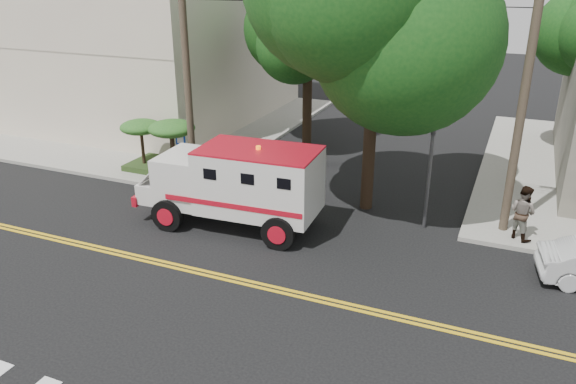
% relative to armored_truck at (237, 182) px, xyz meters
% --- Properties ---
extents(ground, '(100.00, 100.00, 0.00)m').
position_rel_armored_truck_xyz_m(ground, '(2.12, -3.25, -1.62)').
color(ground, black).
rests_on(ground, ground).
extents(sidewalk_nw, '(17.00, 17.00, 0.15)m').
position_rel_armored_truck_xyz_m(sidewalk_nw, '(-11.38, 10.25, -1.54)').
color(sidewalk_nw, gray).
rests_on(sidewalk_nw, ground).
extents(building_left, '(16.00, 14.00, 10.00)m').
position_rel_armored_truck_xyz_m(building_left, '(-13.38, 11.75, 3.53)').
color(building_left, beige).
rests_on(building_left, sidewalk_nw).
extents(utility_pole_left, '(0.28, 0.28, 9.00)m').
position_rel_armored_truck_xyz_m(utility_pole_left, '(-3.48, 2.75, 2.88)').
color(utility_pole_left, '#382D23').
rests_on(utility_pole_left, ground).
extents(utility_pole_right, '(0.28, 0.28, 9.00)m').
position_rel_armored_truck_xyz_m(utility_pole_right, '(8.42, 2.95, 2.88)').
color(utility_pole_right, '#382D23').
rests_on(utility_pole_right, ground).
extents(tree_main, '(6.08, 5.70, 9.85)m').
position_rel_armored_truck_xyz_m(tree_main, '(4.06, 2.96, 5.58)').
color(tree_main, black).
rests_on(tree_main, ground).
extents(tree_left, '(4.48, 4.20, 7.70)m').
position_rel_armored_truck_xyz_m(tree_left, '(-0.56, 8.54, 4.11)').
color(tree_left, black).
rests_on(tree_left, ground).
extents(traffic_signal, '(0.15, 0.18, 3.60)m').
position_rel_armored_truck_xyz_m(traffic_signal, '(5.92, 2.35, 0.61)').
color(traffic_signal, '#3F3F42').
rests_on(traffic_signal, ground).
extents(accessibility_sign, '(0.45, 0.10, 2.02)m').
position_rel_armored_truck_xyz_m(accessibility_sign, '(-4.08, 2.93, -0.25)').
color(accessibility_sign, '#3F3F42').
rests_on(accessibility_sign, ground).
extents(palm_planter, '(3.52, 2.63, 2.36)m').
position_rel_armored_truck_xyz_m(palm_planter, '(-5.31, 3.38, 0.03)').
color(palm_planter, '#1E3314').
rests_on(palm_planter, sidewalk_nw).
extents(armored_truck, '(6.37, 2.83, 2.84)m').
position_rel_armored_truck_xyz_m(armored_truck, '(0.00, 0.00, 0.00)').
color(armored_truck, silver).
rests_on(armored_truck, ground).
extents(pedestrian_b, '(1.11, 1.07, 1.80)m').
position_rel_armored_truck_xyz_m(pedestrian_b, '(8.93, 2.45, -0.57)').
color(pedestrian_b, gray).
rests_on(pedestrian_b, sidewalk_ne).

